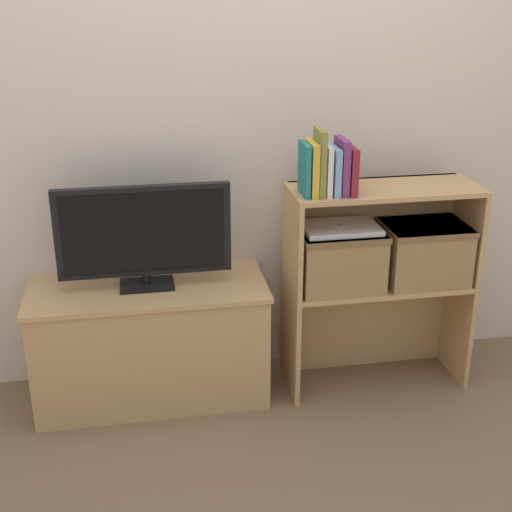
% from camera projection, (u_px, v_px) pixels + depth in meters
% --- Properties ---
extents(ground_plane, '(16.00, 16.00, 0.00)m').
position_uv_depth(ground_plane, '(262.00, 410.00, 3.01)').
color(ground_plane, brown).
extents(wall_back, '(10.00, 0.05, 2.40)m').
position_uv_depth(wall_back, '(244.00, 107.00, 2.97)').
color(wall_back, beige).
rests_on(wall_back, ground_plane).
extents(tv_stand, '(0.98, 0.43, 0.52)m').
position_uv_depth(tv_stand, '(151.00, 342.00, 3.03)').
color(tv_stand, tan).
rests_on(tv_stand, ground_plane).
extents(tv, '(0.70, 0.14, 0.43)m').
position_uv_depth(tv, '(144.00, 234.00, 2.85)').
color(tv, black).
rests_on(tv, tv_stand).
extents(bookshelf_lower_tier, '(0.79, 0.31, 0.49)m').
position_uv_depth(bookshelf_lower_tier, '(371.00, 314.00, 3.18)').
color(bookshelf_lower_tier, tan).
rests_on(bookshelf_lower_tier, ground_plane).
extents(bookshelf_upper_tier, '(0.79, 0.31, 0.42)m').
position_uv_depth(bookshelf_upper_tier, '(378.00, 218.00, 3.01)').
color(bookshelf_upper_tier, tan).
rests_on(bookshelf_upper_tier, bookshelf_lower_tier).
extents(book_teal, '(0.02, 0.14, 0.21)m').
position_uv_depth(book_teal, '(304.00, 169.00, 2.76)').
color(book_teal, '#1E7075').
rests_on(book_teal, bookshelf_upper_tier).
extents(book_mustard, '(0.03, 0.15, 0.21)m').
position_uv_depth(book_mustard, '(312.00, 169.00, 2.77)').
color(book_mustard, gold).
rests_on(book_mustard, bookshelf_upper_tier).
extents(book_olive, '(0.02, 0.13, 0.26)m').
position_uv_depth(book_olive, '(320.00, 162.00, 2.76)').
color(book_olive, olive).
rests_on(book_olive, bookshelf_upper_tier).
extents(book_ivory, '(0.02, 0.14, 0.20)m').
position_uv_depth(book_ivory, '(326.00, 170.00, 2.78)').
color(book_ivory, silver).
rests_on(book_ivory, bookshelf_upper_tier).
extents(book_skyblue, '(0.02, 0.15, 0.19)m').
position_uv_depth(book_skyblue, '(333.00, 170.00, 2.78)').
color(book_skyblue, '#709ECC').
rests_on(book_skyblue, bookshelf_upper_tier).
extents(book_plum, '(0.03, 0.14, 0.22)m').
position_uv_depth(book_plum, '(342.00, 166.00, 2.78)').
color(book_plum, '#6B2D66').
rests_on(book_plum, bookshelf_upper_tier).
extents(book_maroon, '(0.03, 0.16, 0.19)m').
position_uv_depth(book_maroon, '(350.00, 170.00, 2.79)').
color(book_maroon, maroon).
rests_on(book_maroon, bookshelf_upper_tier).
extents(storage_basket_left, '(0.35, 0.27, 0.25)m').
position_uv_depth(storage_basket_left, '(339.00, 256.00, 2.97)').
color(storage_basket_left, '#937047').
rests_on(storage_basket_left, bookshelf_lower_tier).
extents(storage_basket_right, '(0.35, 0.27, 0.25)m').
position_uv_depth(storage_basket_right, '(424.00, 250.00, 3.03)').
color(storage_basket_right, '#937047').
rests_on(storage_basket_right, bookshelf_lower_tier).
extents(laptop, '(0.31, 0.22, 0.02)m').
position_uv_depth(laptop, '(340.00, 228.00, 2.92)').
color(laptop, white).
rests_on(laptop, storage_basket_left).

